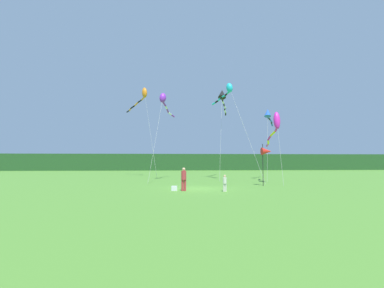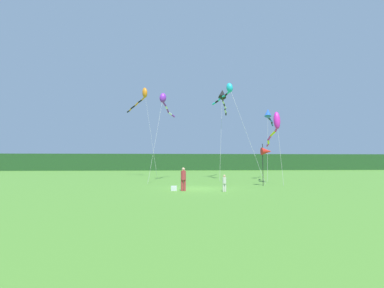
% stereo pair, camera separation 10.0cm
% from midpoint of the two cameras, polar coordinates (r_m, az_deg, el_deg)
% --- Properties ---
extents(ground_plane, '(120.00, 120.00, 0.00)m').
position_cam_midpoint_polar(ground_plane, '(22.11, 1.09, -9.30)').
color(ground_plane, '#4C842D').
extents(distant_treeline, '(108.00, 3.49, 3.94)m').
position_cam_midpoint_polar(distant_treeline, '(66.93, -2.64, -3.79)').
color(distant_treeline, '#234C23').
rests_on(distant_treeline, ground).
extents(person_adult, '(0.38, 0.38, 1.72)m').
position_cam_midpoint_polar(person_adult, '(20.44, -1.87, -7.06)').
color(person_adult, '#B23338').
rests_on(person_adult, ground).
extents(person_child, '(0.27, 0.27, 1.21)m').
position_cam_midpoint_polar(person_child, '(20.13, 6.69, -7.90)').
color(person_child, silver).
rests_on(person_child, ground).
extents(cooler_box, '(0.43, 0.39, 0.35)m').
position_cam_midpoint_polar(cooler_box, '(20.70, -3.87, -9.20)').
color(cooler_box, silver).
rests_on(cooler_box, ground).
extents(banner_flag_pole, '(0.90, 0.70, 3.76)m').
position_cam_midpoint_polar(banner_flag_pole, '(25.53, 15.11, -1.57)').
color(banner_flag_pole, black).
rests_on(banner_flag_pole, ground).
extents(kite_orange, '(5.32, 8.12, 12.76)m').
position_cam_midpoint_polar(kite_orange, '(40.60, -10.34, 9.89)').
color(kite_orange, '#B2B2B2').
rests_on(kite_orange, ground).
extents(kite_purple, '(2.74, 8.77, 10.08)m').
position_cam_midpoint_polar(kite_purple, '(32.28, -5.92, 8.89)').
color(kite_purple, '#B2B2B2').
rests_on(kite_purple, ground).
extents(kite_blue, '(2.90, 5.58, 8.50)m').
position_cam_midpoint_polar(kite_blue, '(34.15, 15.51, 5.94)').
color(kite_blue, '#B2B2B2').
rests_on(kite_blue, ground).
extents(kite_black, '(2.94, 10.24, 11.76)m').
position_cam_midpoint_polar(kite_black, '(36.93, 6.28, 9.89)').
color(kite_black, '#B2B2B2').
rests_on(kite_black, ground).
extents(kite_magenta, '(1.31, 7.15, 7.13)m').
position_cam_midpoint_polar(kite_magenta, '(28.77, 16.86, 3.82)').
color(kite_magenta, '#B2B2B2').
rests_on(kite_magenta, ground).
extents(kite_cyan, '(4.01, 8.28, 11.37)m').
position_cam_midpoint_polar(kite_cyan, '(32.92, 7.39, 11.07)').
color(kite_cyan, '#B2B2B2').
rests_on(kite_cyan, ground).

